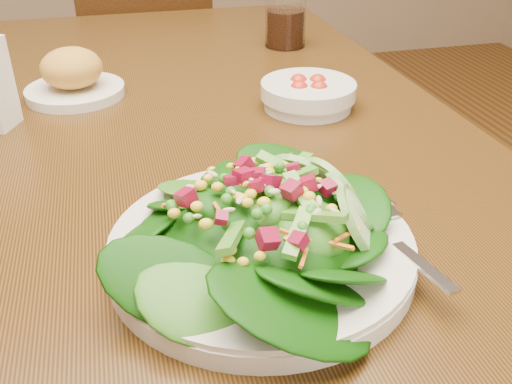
# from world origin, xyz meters

# --- Properties ---
(dining_table) EXTENTS (0.90, 1.40, 0.75)m
(dining_table) POSITION_xyz_m (0.00, 0.00, 0.65)
(dining_table) COLOR #4D3110
(dining_table) RESTS_ON ground_plane
(chair_far) EXTENTS (0.43, 0.43, 0.86)m
(chair_far) POSITION_xyz_m (0.05, 0.99, 0.46)
(chair_far) COLOR #42200C
(chair_far) RESTS_ON ground_plane
(salad_plate) EXTENTS (0.30, 0.30, 0.09)m
(salad_plate) POSITION_xyz_m (0.07, -0.36, 0.78)
(salad_plate) COLOR silver
(salad_plate) RESTS_ON dining_table
(bread_plate) EXTENTS (0.16, 0.16, 0.08)m
(bread_plate) POSITION_xyz_m (-0.12, 0.14, 0.78)
(bread_plate) COLOR silver
(bread_plate) RESTS_ON dining_table
(tomato_bowl) EXTENTS (0.15, 0.15, 0.05)m
(tomato_bowl) POSITION_xyz_m (0.23, -0.00, 0.77)
(tomato_bowl) COLOR silver
(tomato_bowl) RESTS_ON dining_table
(drinking_glass) EXTENTS (0.08, 0.08, 0.15)m
(drinking_glass) POSITION_xyz_m (0.30, 0.33, 0.81)
(drinking_glass) COLOR silver
(drinking_glass) RESTS_ON dining_table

